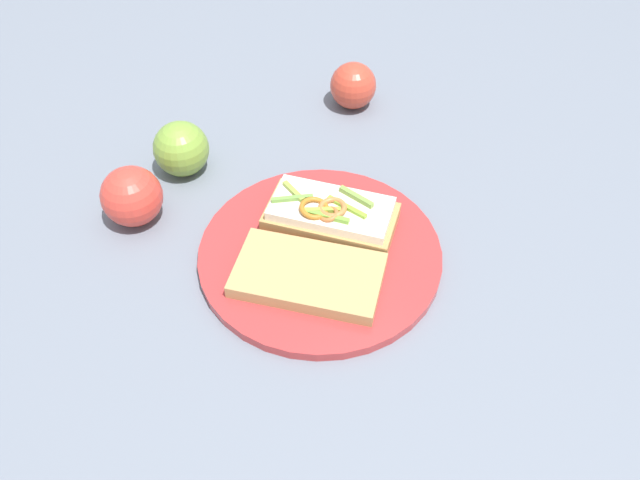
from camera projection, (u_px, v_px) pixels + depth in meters
The scene contains 7 objects.
ground_plane at pixel (320, 258), 0.84m from camera, with size 2.00×2.00×0.00m, color slate.
plate at pixel (320, 254), 0.84m from camera, with size 0.31×0.31×0.01m, color #B43333.
sandwich at pixel (331, 214), 0.85m from camera, with size 0.18×0.18×0.04m.
bread_slice_side at pixel (308, 275), 0.79m from camera, with size 0.18×0.10×0.02m, color tan.
apple_0 at pixel (181, 149), 0.93m from camera, with size 0.08×0.08×0.08m, color #79A23A.
apple_1 at pixel (353, 86), 1.04m from camera, with size 0.07×0.07×0.07m, color #C5402D.
apple_2 at pixel (132, 196), 0.86m from camera, with size 0.08×0.08×0.08m, color #D93E32.
Camera 1 is at (0.29, 0.47, 0.64)m, focal length 36.66 mm.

